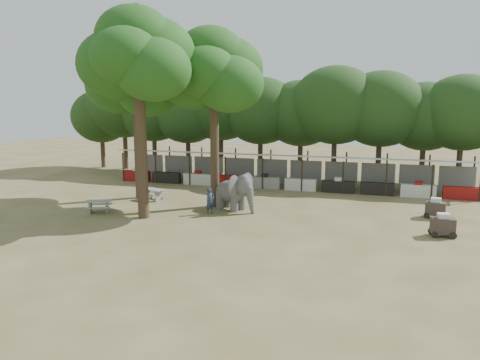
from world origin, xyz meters
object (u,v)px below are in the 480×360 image
(yard_tree_back, at_px, (213,72))
(picnic_table_far, at_px, (153,193))
(yard_tree_left, at_px, (136,79))
(picnic_table_near, at_px, (99,205))
(handler, at_px, (210,201))
(cart_front, at_px, (443,225))
(cart_back, at_px, (435,208))
(yard_tree_center, at_px, (138,57))
(elephant, at_px, (235,192))

(yard_tree_back, height_order, picnic_table_far, yard_tree_back)
(yard_tree_left, xyz_separation_m, picnic_table_near, (-0.09, -4.91, -7.71))
(handler, height_order, picnic_table_far, handler)
(yard_tree_left, relative_size, cart_front, 8.31)
(cart_front, bearing_deg, cart_back, 82.24)
(yard_tree_left, xyz_separation_m, cart_front, (19.48, -4.21, -7.61))
(yard_tree_center, xyz_separation_m, elephant, (4.68, 3.19, -8.04))
(elephant, distance_m, picnic_table_far, 6.35)
(picnic_table_near, bearing_deg, picnic_table_far, 45.46)
(picnic_table_near, distance_m, cart_front, 19.59)
(picnic_table_near, relative_size, cart_front, 1.44)
(yard_tree_center, height_order, yard_tree_back, yard_tree_center)
(yard_tree_back, bearing_deg, yard_tree_left, 170.54)
(yard_tree_center, xyz_separation_m, picnic_table_far, (-1.54, 4.26, -8.69))
(yard_tree_back, xyz_separation_m, picnic_table_near, (-6.09, -3.91, -8.05))
(picnic_table_far, height_order, cart_back, cart_back)
(elephant, relative_size, cart_front, 2.36)
(cart_front, bearing_deg, picnic_table_near, 174.80)
(yard_tree_back, bearing_deg, cart_back, 3.35)
(yard_tree_back, relative_size, picnic_table_near, 5.93)
(handler, bearing_deg, yard_tree_left, 95.81)
(handler, height_order, picnic_table_near, handler)
(picnic_table_far, relative_size, cart_back, 1.49)
(yard_tree_back, relative_size, elephant, 3.63)
(elephant, height_order, handler, elephant)
(yard_tree_center, bearing_deg, cart_front, 2.75)
(elephant, relative_size, cart_back, 2.37)
(picnic_table_near, bearing_deg, cart_back, -10.64)
(elephant, xyz_separation_m, picnic_table_near, (-7.78, -3.10, -0.68))
(yard_tree_left, bearing_deg, picnic_table_far, -27.00)
(yard_tree_left, distance_m, picnic_table_far, 7.85)
(elephant, bearing_deg, picnic_table_far, -166.13)
(elephant, bearing_deg, cart_back, 31.29)
(yard_tree_center, height_order, cart_back, yard_tree_center)
(yard_tree_back, relative_size, picnic_table_far, 5.76)
(yard_tree_center, relative_size, cart_front, 9.08)
(yard_tree_left, bearing_deg, yard_tree_center, -59.04)
(yard_tree_center, distance_m, handler, 9.30)
(picnic_table_far, bearing_deg, elephant, 10.02)
(handler, bearing_deg, picnic_table_far, 96.13)
(yard_tree_back, bearing_deg, elephant, -25.71)
(yard_tree_back, bearing_deg, picnic_table_near, -147.29)
(yard_tree_left, distance_m, cart_front, 21.33)
(yard_tree_back, xyz_separation_m, cart_back, (13.51, 0.79, -7.96))
(yard_tree_left, relative_size, elephant, 3.52)
(picnic_table_near, height_order, picnic_table_far, picnic_table_far)
(picnic_table_near, xyz_separation_m, picnic_table_far, (1.55, 4.17, 0.03))
(yard_tree_left, xyz_separation_m, yard_tree_center, (3.00, -5.00, 1.01))
(yard_tree_back, height_order, handler, yard_tree_back)
(yard_tree_back, bearing_deg, handler, -76.21)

